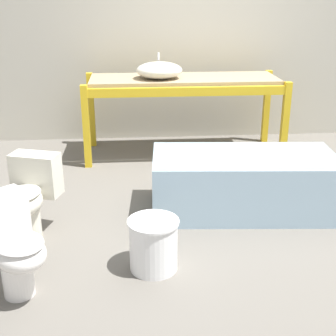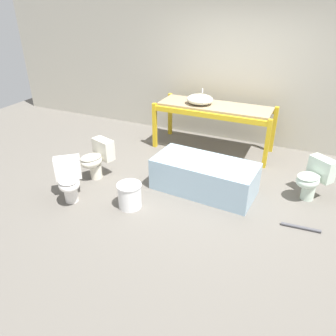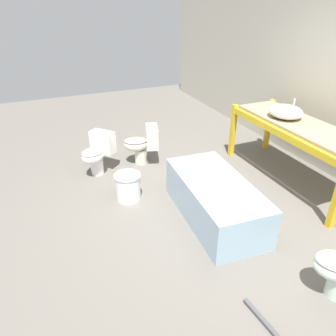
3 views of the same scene
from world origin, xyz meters
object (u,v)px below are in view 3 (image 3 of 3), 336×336
object	(u,v)px
bathtub_main	(215,197)
bucket_white	(128,186)
toilet_extra	(97,152)
sink_basin	(286,112)
toilet_near	(143,143)

from	to	relation	value
bathtub_main	bucket_white	bearing A→B (deg)	-129.54
bathtub_main	toilet_extra	world-z (taller)	toilet_extra
sink_basin	toilet_near	bearing A→B (deg)	-121.97
toilet_near	toilet_extra	distance (m)	0.72
bathtub_main	toilet_extra	size ratio (longest dim) A/B	2.54
sink_basin	toilet_extra	bearing A→B (deg)	-113.12
bucket_white	sink_basin	bearing A→B (deg)	85.40
sink_basin	toilet_extra	world-z (taller)	sink_basin
sink_basin	bucket_white	bearing A→B (deg)	-94.60
bathtub_main	toilet_near	bearing A→B (deg)	-165.73
toilet_near	bathtub_main	bearing A→B (deg)	27.58
bucket_white	toilet_near	bearing A→B (deg)	149.61
sink_basin	bucket_white	world-z (taller)	sink_basin
toilet_near	bucket_white	size ratio (longest dim) A/B	1.69
sink_basin	bathtub_main	xyz separation A→B (m)	(0.61, -1.43, -0.67)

